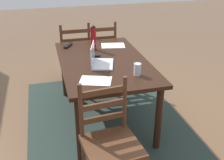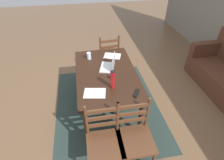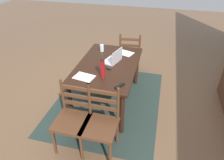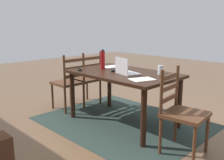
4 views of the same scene
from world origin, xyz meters
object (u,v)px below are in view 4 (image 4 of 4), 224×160
at_px(chair_right_far, 69,82).
at_px(drinking_glass, 160,70).
at_px(water_bottle, 103,59).
at_px(computer_mouse, 114,70).
at_px(dining_table, 123,79).
at_px(chair_right_near, 87,79).
at_px(chair_left_far, 182,113).
at_px(tv_remote, 80,69).
at_px(laptop, 125,70).

height_order(chair_right_far, drinking_glass, chair_right_far).
height_order(water_bottle, computer_mouse, water_bottle).
distance_m(dining_table, chair_right_near, 1.09).
relative_size(water_bottle, computer_mouse, 3.00).
height_order(chair_left_far, chair_right_near, same).
bearing_deg(dining_table, chair_right_near, -10.21).
bearing_deg(chair_right_near, tv_remote, 132.65).
xyz_separation_m(chair_right_far, drinking_glass, (-1.52, -0.42, 0.35)).
bearing_deg(chair_right_near, computer_mouse, 165.14).
bearing_deg(chair_left_far, chair_right_far, -0.11).
relative_size(chair_right_near, tv_remote, 5.59).
bearing_deg(tv_remote, dining_table, 151.15).
height_order(chair_left_far, laptop, laptop).
xyz_separation_m(laptop, tv_remote, (0.69, 0.25, -0.05)).
bearing_deg(chair_left_far, chair_right_near, -10.34).
bearing_deg(computer_mouse, tv_remote, 57.43).
distance_m(chair_right_near, drinking_glass, 1.56).
relative_size(dining_table, drinking_glass, 12.47).
bearing_deg(drinking_glass, chair_right_far, 15.59).
height_order(dining_table, water_bottle, water_bottle).
bearing_deg(chair_right_near, chair_right_far, 90.00).
relative_size(chair_right_near, drinking_glass, 7.75).
height_order(laptop, drinking_glass, laptop).
xyz_separation_m(chair_right_near, laptop, (-1.16, 0.27, 0.35)).
distance_m(chair_right_far, laptop, 1.22).
relative_size(laptop, tv_remote, 2.17).
relative_size(computer_mouse, tv_remote, 0.59).
bearing_deg(laptop, water_bottle, -5.68).
height_order(computer_mouse, tv_remote, computer_mouse).
height_order(laptop, tv_remote, laptop).
bearing_deg(tv_remote, chair_right_far, -74.78).
xyz_separation_m(water_bottle, tv_remote, (0.19, 0.30, -0.15)).
bearing_deg(drinking_glass, computer_mouse, 25.50).
height_order(chair_right_near, tv_remote, chair_right_near).
bearing_deg(chair_left_far, tv_remote, 4.72).
distance_m(chair_right_near, water_bottle, 0.83).
xyz_separation_m(chair_right_far, computer_mouse, (-0.92, -0.14, 0.30)).
distance_m(laptop, water_bottle, 0.51).
xyz_separation_m(chair_left_far, chair_right_near, (2.11, -0.38, 0.00)).
distance_m(chair_left_far, drinking_glass, 0.81).
height_order(dining_table, chair_left_far, chair_left_far).
distance_m(chair_left_far, tv_remote, 1.66).
bearing_deg(chair_right_near, chair_left_far, 169.66).
bearing_deg(chair_left_far, drinking_glass, -35.93).
xyz_separation_m(chair_right_near, water_bottle, (-0.66, 0.22, 0.44)).
bearing_deg(laptop, tv_remote, 19.72).
bearing_deg(drinking_glass, laptop, 41.86).
xyz_separation_m(chair_right_near, computer_mouse, (-0.92, 0.24, 0.30)).
relative_size(chair_left_far, water_bottle, 3.17).
bearing_deg(water_bottle, drinking_glass, -162.70).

